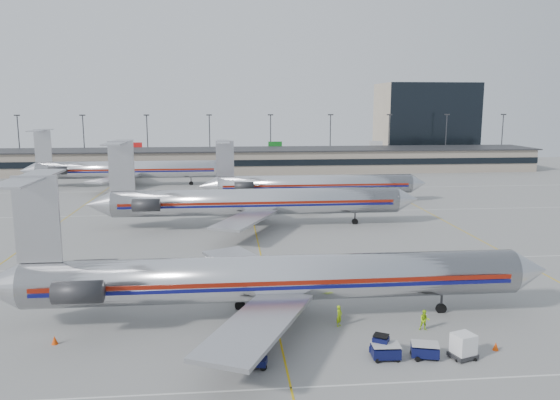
{
  "coord_description": "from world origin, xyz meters",
  "views": [
    {
      "loc": [
        -3.82,
        -50.34,
        18.03
      ],
      "look_at": [
        3.59,
        26.65,
        4.5
      ],
      "focal_mm": 35.0,
      "sensor_mm": 36.0,
      "label": 1
    }
  ],
  "objects": [
    {
      "name": "jet_third_row",
      "position": [
        11.49,
        49.08,
        3.4
      ],
      "size": [
        42.83,
        26.34,
        11.71
      ],
      "color": "silver",
      "rests_on": "ground"
    },
    {
      "name": "ramp_worker_far",
      "position": [
        11.83,
        -9.91,
        0.85
      ],
      "size": [
        0.94,
        0.79,
        1.7
      ],
      "primitive_type": "imported",
      "rotation": [
        0.0,
        0.0,
        -0.2
      ],
      "color": "#A2DD14",
      "rests_on": "ground"
    },
    {
      "name": "apron_markings",
      "position": [
        0.0,
        10.0,
        0.01
      ],
      "size": [
        160.0,
        0.15,
        0.02
      ],
      "primitive_type": "cube",
      "color": "silver",
      "rests_on": "ground"
    },
    {
      "name": "jet_foreground",
      "position": [
        -0.85,
        -6.37,
        3.68
      ],
      "size": [
        48.43,
        28.51,
        12.68
      ],
      "color": "silver",
      "rests_on": "ground"
    },
    {
      "name": "distant_building",
      "position": [
        62.0,
        128.0,
        12.5
      ],
      "size": [
        30.0,
        20.0,
        25.0
      ],
      "primitive_type": "cube",
      "color": "tan",
      "rests_on": "ground"
    },
    {
      "name": "terminal",
      "position": [
        0.0,
        97.97,
        3.16
      ],
      "size": [
        162.0,
        17.0,
        6.25
      ],
      "color": "gray",
      "rests_on": "ground"
    },
    {
      "name": "tug_left",
      "position": [
        -2.48,
        -15.03,
        0.75
      ],
      "size": [
        2.18,
        1.41,
        1.64
      ],
      "rotation": [
        0.0,
        0.0,
        -0.21
      ],
      "color": "#090D36",
      "rests_on": "ground"
    },
    {
      "name": "tug_center",
      "position": [
        -2.74,
        -12.86,
        0.87
      ],
      "size": [
        2.44,
        1.37,
        1.91
      ],
      "rotation": [
        0.0,
        0.0,
        0.09
      ],
      "color": "#090D36",
      "rests_on": "ground"
    },
    {
      "name": "jet_back_row",
      "position": [
        -26.86,
        74.04,
        3.73
      ],
      "size": [
        47.02,
        28.92,
        12.86
      ],
      "color": "silver",
      "rests_on": "ground"
    },
    {
      "name": "ground",
      "position": [
        0.0,
        0.0,
        0.0
      ],
      "size": [
        260.0,
        260.0,
        0.0
      ],
      "primitive_type": "plane",
      "color": "gray",
      "rests_on": "ground"
    },
    {
      "name": "tug_right",
      "position": [
        7.17,
        -14.07,
        0.74
      ],
      "size": [
        2.22,
        1.86,
        1.62
      ],
      "rotation": [
        0.0,
        0.0,
        -0.52
      ],
      "color": "#090D36",
      "rests_on": "ground"
    },
    {
      "name": "belt_loader",
      "position": [
        -0.88,
        -6.45,
        0.6
      ],
      "size": [
        4.21,
        1.3,
        2.23
      ],
      "rotation": [
        0.0,
        0.0,
        0.0
      ],
      "color": "#A7A7A7",
      "rests_on": "ground"
    },
    {
      "name": "ramp_worker_near",
      "position": [
        5.12,
        -8.43,
        0.89
      ],
      "size": [
        0.74,
        0.77,
        1.78
      ],
      "primitive_type": "imported",
      "rotation": [
        0.0,
        0.0,
        0.87
      ],
      "color": "#91BF12",
      "rests_on": "ground"
    },
    {
      "name": "cone_left",
      "position": [
        -17.2,
        -9.76,
        0.34
      ],
      "size": [
        0.65,
        0.65,
        0.67
      ],
      "primitive_type": "cone",
      "rotation": [
        0.0,
        0.0,
        0.43
      ],
      "color": "#E04007",
      "rests_on": "ground"
    },
    {
      "name": "cone_right",
      "position": [
        15.82,
        -13.98,
        0.31
      ],
      "size": [
        0.49,
        0.49,
        0.62
      ],
      "primitive_type": "cone",
      "rotation": [
        0.0,
        0.0,
        -0.09
      ],
      "color": "#E04007",
      "rests_on": "ground"
    },
    {
      "name": "light_mast_row",
      "position": [
        0.0,
        112.0,
        8.58
      ],
      "size": [
        163.6,
        0.4,
        15.28
      ],
      "color": "#38383D",
      "rests_on": "ground"
    },
    {
      "name": "uld_container",
      "position": [
        12.84,
        -14.98,
        0.93
      ],
      "size": [
        2.11,
        1.92,
        1.84
      ],
      "rotation": [
        0.0,
        0.0,
        0.32
      ],
      "color": "#2D2D30",
      "rests_on": "ground"
    },
    {
      "name": "cart_inner",
      "position": [
        7.24,
        -14.6,
        0.6
      ],
      "size": [
        2.04,
        1.45,
        1.13
      ],
      "rotation": [
        0.0,
        0.0,
        -0.05
      ],
      "color": "#090D36",
      "rests_on": "ground"
    },
    {
      "name": "cart_outer",
      "position": [
        10.11,
        -14.68,
        0.58
      ],
      "size": [
        2.21,
        1.77,
        1.1
      ],
      "rotation": [
        0.0,
        0.0,
        -0.26
      ],
      "color": "#090D36",
      "rests_on": "ground"
    },
    {
      "name": "jet_second_row",
      "position": [
        -0.5,
        29.85,
        3.78
      ],
      "size": [
        49.77,
        29.31,
        13.03
      ],
      "color": "silver",
      "rests_on": "ground"
    }
  ]
}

